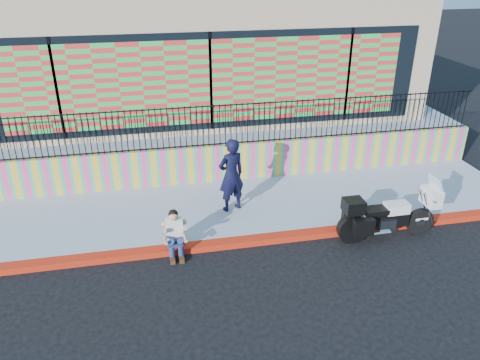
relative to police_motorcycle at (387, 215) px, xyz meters
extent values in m
plane|color=black|center=(-3.46, 0.38, -0.63)|extent=(90.00, 90.00, 0.00)
cube|color=#A51C0B|center=(-3.46, 0.38, -0.55)|extent=(16.00, 0.30, 0.15)
cube|color=#98A1B6|center=(-3.46, 2.03, -0.55)|extent=(16.00, 3.00, 0.15)
cube|color=#FF4385|center=(-3.46, 3.63, 0.07)|extent=(16.00, 0.20, 1.10)
cube|color=#98A1B6|center=(-3.46, 8.73, 0.00)|extent=(16.00, 10.00, 1.25)
cube|color=tan|center=(-3.46, 8.53, 2.62)|extent=(14.00, 8.00, 4.00)
cube|color=black|center=(-3.46, 4.51, 2.22)|extent=(12.60, 0.04, 2.80)
cube|color=red|center=(-3.46, 4.48, 2.22)|extent=(11.48, 0.02, 2.40)
cylinder|color=black|center=(0.91, 0.00, -0.29)|extent=(0.67, 0.14, 0.67)
cylinder|color=black|center=(-0.82, 0.00, -0.29)|extent=(0.67, 0.14, 0.67)
cube|color=black|center=(0.05, 0.00, -0.12)|extent=(0.97, 0.29, 0.35)
cube|color=silver|center=(0.00, 0.00, -0.22)|extent=(0.41, 0.35, 0.31)
cube|color=silver|center=(0.23, 0.00, 0.17)|extent=(0.56, 0.33, 0.24)
cube|color=black|center=(-0.31, 0.00, 0.15)|extent=(0.56, 0.35, 0.12)
cube|color=silver|center=(1.10, 0.00, 0.37)|extent=(0.31, 0.53, 0.43)
cube|color=silver|center=(1.14, 0.00, 0.70)|extent=(0.19, 0.47, 0.34)
cube|color=black|center=(-0.87, 0.00, 0.34)|extent=(0.45, 0.43, 0.31)
cube|color=black|center=(-0.72, -0.31, -0.07)|extent=(0.49, 0.18, 0.41)
cube|color=black|center=(-0.72, 0.31, -0.07)|extent=(0.49, 0.18, 0.41)
cube|color=silver|center=(0.91, 0.00, -0.19)|extent=(0.33, 0.16, 0.06)
imported|color=black|center=(-3.38, 1.85, 0.50)|extent=(0.82, 0.67, 1.95)
cube|color=navy|center=(-4.95, 0.47, -0.39)|extent=(0.36, 0.28, 0.18)
cube|color=white|center=(-4.95, 0.43, -0.04)|extent=(0.38, 0.27, 0.54)
sphere|color=tan|center=(-4.95, 0.39, 0.32)|extent=(0.21, 0.21, 0.21)
cube|color=#472814|center=(-5.05, 0.03, -0.58)|extent=(0.11, 0.26, 0.10)
cube|color=#472814|center=(-4.85, 0.03, -0.58)|extent=(0.11, 0.26, 0.10)
camera|label=1|loc=(-5.30, -8.66, 5.56)|focal=35.00mm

